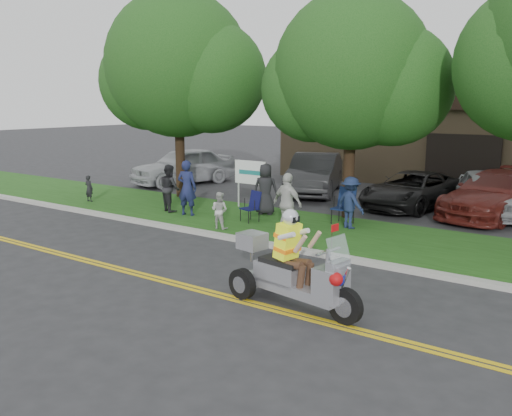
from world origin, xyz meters
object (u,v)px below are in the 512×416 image
Objects in this scene: lawn_chair_a at (252,204)px; spectator_adult_right at (288,204)px; spectator_adult_mid at (170,188)px; parked_car_far_right at (488,193)px; parked_car_mid at (412,190)px; parked_car_right at (496,194)px; trike_scooter at (291,273)px; spectator_adult_left at (187,188)px; lawn_chair_b at (345,203)px; parked_car_far_left at (184,166)px; parked_car_left at (315,174)px.

spectator_adult_right reaches higher than lawn_chair_a.
parked_car_far_right is at bearing -124.27° from spectator_adult_mid.
spectator_adult_right is 6.32m from parked_car_mid.
parked_car_right is 1.16× the size of parked_car_far_right.
trike_scooter reaches higher than parked_car_far_right.
spectator_adult_left is 7.97m from parked_car_mid.
lawn_chair_b is 0.21× the size of parked_car_right.
spectator_adult_right reaches higher than parked_car_far_left.
parked_car_far_right reaches higher than lawn_chair_a.
lawn_chair_a is 8.88m from parked_car_far_left.
parked_car_left reaches higher than lawn_chair_a.
parked_car_far_right is (6.79, -0.44, -0.06)m from parked_car_left.
trike_scooter is at bearing 130.84° from spectator_adult_left.
parked_car_left reaches higher than parked_car_right.
spectator_adult_mid is 0.32× the size of parked_car_left.
parked_car_far_left is (-9.10, 5.72, -0.13)m from spectator_adult_right.
parked_car_far_left reaches higher than lawn_chair_b.
trike_scooter is at bearing 169.88° from spectator_adult_mid.
parked_car_left reaches higher than parked_car_mid.
lawn_chair_b is at bearing -90.88° from parked_car_mid.
parked_car_left is (-5.65, 11.15, 0.18)m from trike_scooter.
spectator_adult_mid reaches higher than lawn_chair_a.
lawn_chair_a is 6.23m from parked_car_mid.
lawn_chair_a is 1.93m from spectator_adult_right.
spectator_adult_mid reaches higher than lawn_chair_b.
parked_car_far_left is 0.98× the size of parked_car_left.
parked_car_far_left is (-5.11, 5.43, -0.17)m from spectator_adult_left.
parked_car_left is 1.08× the size of parked_car_mid.
lawn_chair_b is 0.23× the size of parked_car_mid.
trike_scooter is 1.78× the size of spectator_adult_mid.
parked_car_far_right is (13.00, 0.64, -0.07)m from parked_car_far_left.
spectator_adult_left is 0.37× the size of parked_car_far_left.
parked_car_far_left is at bearing 148.99° from trike_scooter.
spectator_adult_left reaches higher than parked_car_far_right.
spectator_adult_left reaches higher than parked_car_mid.
spectator_adult_right is at bearing -163.33° from spectator_adult_mid.
parked_car_left is (1.11, 6.51, -0.18)m from spectator_adult_left.
parked_car_far_right is at bearing 13.61° from parked_car_mid.
spectator_adult_mid reaches higher than parked_car_left.
parked_car_far_right is (2.50, 0.21, 0.12)m from parked_car_mid.
spectator_adult_mid is at bearing -156.05° from lawn_chair_a.
spectator_adult_mid reaches higher than parked_car_far_left.
trike_scooter is 1.57× the size of spectator_adult_left.
spectator_adult_mid is 10.62m from parked_car_far_right.
parked_car_right is (3.44, 4.11, 0.03)m from lawn_chair_b.
lawn_chair_b is at bearing -4.24° from parked_car_far_left.
parked_car_far_left reaches higher than parked_car_far_right.
parked_car_far_left is 13.27m from parked_car_right.
lawn_chair_a is 0.19× the size of parked_car_far_left.
parked_car_left is at bearing -85.84° from spectator_adult_mid.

